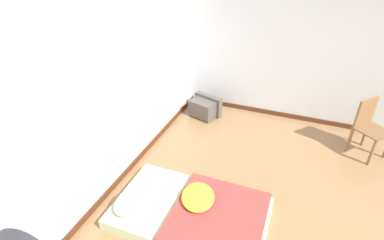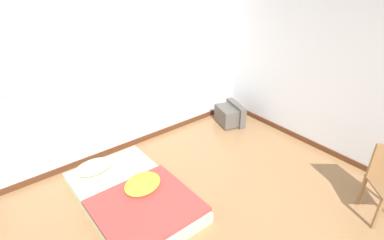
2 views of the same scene
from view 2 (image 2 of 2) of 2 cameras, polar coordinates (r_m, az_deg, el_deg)
The scene contains 3 objects.
wall_back at distance 4.48m, azimuth -17.91°, elevation 7.70°, with size 7.96×0.08×2.60m.
mattress_bed at distance 4.02m, azimuth -11.34°, elevation -13.83°, with size 1.16×1.86×0.29m.
crt_tv at distance 5.67m, azimuth 7.28°, elevation 1.05°, with size 0.53×0.62×0.40m.
Camera 2 is at (-1.44, -0.95, 2.76)m, focal length 28.00 mm.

